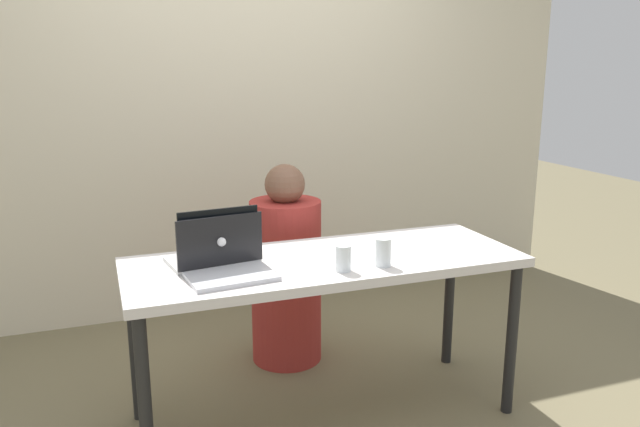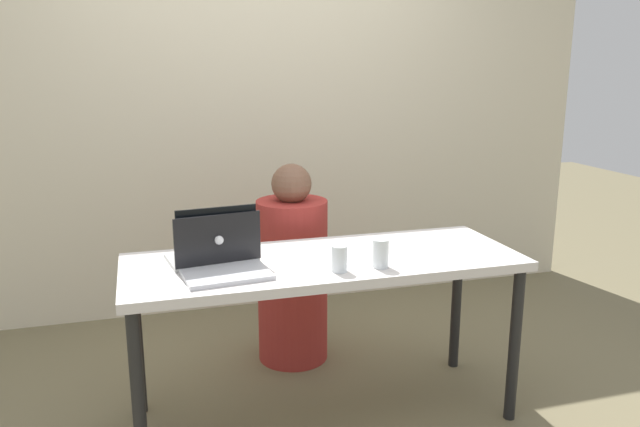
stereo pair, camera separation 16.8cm
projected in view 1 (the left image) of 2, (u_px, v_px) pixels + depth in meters
ground_plane at (325, 414)px, 2.84m from camera, size 12.00×12.00×0.00m
back_wall at (243, 120)px, 3.90m from camera, size 4.50×0.10×2.42m
desk at (325, 274)px, 2.68m from camera, size 1.69×0.62×0.75m
person_at_center at (286, 275)px, 3.28m from camera, size 0.40×0.40×1.06m
laptop_front_left at (226, 261)px, 2.44m from camera, size 0.35×0.31×0.25m
laptop_back_left at (215, 253)px, 2.56m from camera, size 0.39×0.28×0.22m
water_glass_right at (383, 254)px, 2.54m from camera, size 0.07×0.07×0.12m
water_glass_center at (343, 260)px, 2.48m from camera, size 0.06×0.06×0.11m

